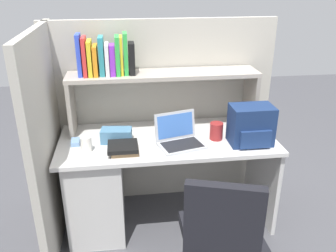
% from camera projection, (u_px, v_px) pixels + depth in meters
% --- Properties ---
extents(ground_plane, '(8.00, 8.00, 0.00)m').
position_uv_depth(ground_plane, '(167.00, 218.00, 2.97)').
color(ground_plane, '#4C4C51').
extents(desk, '(1.60, 0.70, 0.73)m').
position_uv_depth(desk, '(117.00, 179.00, 2.76)').
color(desk, silver).
rests_on(desk, ground_plane).
extents(cubicle_partition_rear, '(1.84, 0.05, 1.55)m').
position_uv_depth(cubicle_partition_rear, '(161.00, 114.00, 3.00)').
color(cubicle_partition_rear, '#B2ADA0').
rests_on(cubicle_partition_rear, ground_plane).
extents(cubicle_partition_left, '(0.05, 1.06, 1.55)m').
position_uv_depth(cubicle_partition_left, '(48.00, 142.00, 2.51)').
color(cubicle_partition_left, '#B2ADA0').
rests_on(cubicle_partition_left, ground_plane).
extents(overhead_hutch, '(1.44, 0.28, 0.45)m').
position_uv_depth(overhead_hutch, '(164.00, 85.00, 2.72)').
color(overhead_hutch, gray).
rests_on(overhead_hutch, desk).
extents(reference_books_on_shelf, '(0.41, 0.19, 0.30)m').
position_uv_depth(reference_books_on_shelf, '(106.00, 57.00, 2.58)').
color(reference_books_on_shelf, blue).
rests_on(reference_books_on_shelf, overhead_hutch).
extents(laptop, '(0.36, 0.32, 0.22)m').
position_uv_depth(laptop, '(179.00, 138.00, 2.56)').
color(laptop, '#B7BABF').
rests_on(laptop, desk).
extents(backpack, '(0.30, 0.23, 0.28)m').
position_uv_depth(backpack, '(251.00, 126.00, 2.54)').
color(backpack, navy).
rests_on(backpack, desk).
extents(computer_mouse, '(0.06, 0.11, 0.03)m').
position_uv_depth(computer_mouse, '(75.00, 142.00, 2.58)').
color(computer_mouse, '#7299C6').
rests_on(computer_mouse, desk).
extents(paper_cup, '(0.08, 0.08, 0.11)m').
position_uv_depth(paper_cup, '(86.00, 144.00, 2.46)').
color(paper_cup, white).
rests_on(paper_cup, desk).
extents(tissue_box, '(0.23, 0.15, 0.10)m').
position_uv_depth(tissue_box, '(116.00, 135.00, 2.60)').
color(tissue_box, teal).
rests_on(tissue_box, desk).
extents(snack_canister, '(0.10, 0.10, 0.13)m').
position_uv_depth(snack_canister, '(216.00, 131.00, 2.64)').
color(snack_canister, maroon).
rests_on(snack_canister, desk).
extents(desk_book_stack, '(0.21, 0.19, 0.06)m').
position_uv_depth(desk_book_stack, '(124.00, 148.00, 2.46)').
color(desk_book_stack, olive).
rests_on(desk_book_stack, desk).
extents(office_chair, '(0.52, 0.54, 0.93)m').
position_uv_depth(office_chair, '(221.00, 251.00, 2.07)').
color(office_chair, black).
rests_on(office_chair, ground_plane).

